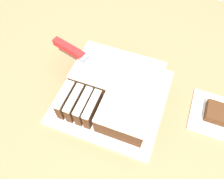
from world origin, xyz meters
TOP-DOWN VIEW (x-y plane):
  - ground_plane at (0.00, 0.00)m, footprint 8.00×8.00m
  - countertop at (0.00, 0.00)m, footprint 1.40×1.10m
  - cake_board at (0.03, -0.07)m, footprint 0.33×0.32m
  - cake at (0.03, -0.07)m, footprint 0.26×0.26m
  - knife at (-0.10, -0.02)m, footprint 0.34×0.11m
  - paper_napkin at (0.34, -0.03)m, footprint 0.15×0.15m
  - brownie at (0.34, -0.03)m, footprint 0.07×0.07m

SIDE VIEW (x-z plane):
  - ground_plane at x=0.00m, z-range 0.00..0.00m
  - countertop at x=0.00m, z-range 0.00..0.89m
  - cake_board at x=0.03m, z-range 0.89..0.90m
  - paper_napkin at x=0.34m, z-range 0.89..0.90m
  - brownie at x=0.34m, z-range 0.90..0.93m
  - cake at x=0.03m, z-range 0.90..0.97m
  - knife at x=-0.10m, z-range 0.97..0.99m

